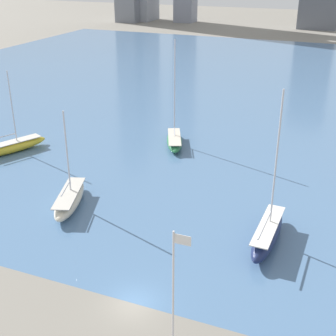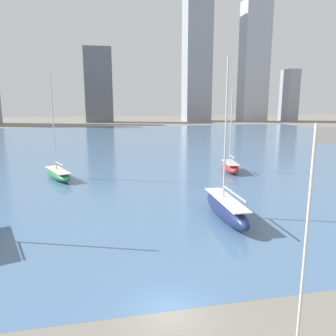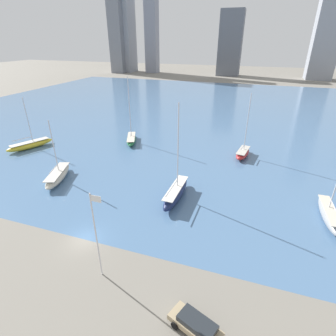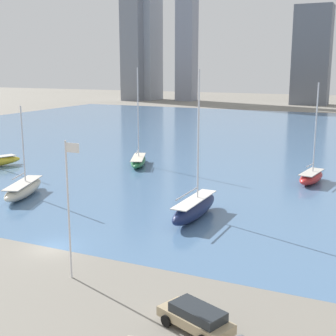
{
  "view_description": "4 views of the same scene",
  "coord_description": "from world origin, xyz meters",
  "views": [
    {
      "loc": [
        14.15,
        -27.37,
        26.17
      ],
      "look_at": [
        -2.99,
        15.05,
        5.52
      ],
      "focal_mm": 50.0,
      "sensor_mm": 36.0,
      "label": 1
    },
    {
      "loc": [
        -3.39,
        -15.92,
        11.48
      ],
      "look_at": [
        3.75,
        18.47,
        4.34
      ],
      "focal_mm": 35.0,
      "sensor_mm": 36.0,
      "label": 2
    },
    {
      "loc": [
        18.79,
        -21.68,
        23.68
      ],
      "look_at": [
        6.18,
        15.98,
        3.92
      ],
      "focal_mm": 28.0,
      "sensor_mm": 36.0,
      "label": 3
    },
    {
      "loc": [
        25.73,
        -31.33,
        15.82
      ],
      "look_at": [
        3.47,
        17.24,
        4.21
      ],
      "focal_mm": 50.0,
      "sensor_mm": 36.0,
      "label": 4
    }
  ],
  "objects": [
    {
      "name": "sailboat_red",
      "position": [
        17.57,
        34.06,
        0.94
      ],
      "size": [
        3.44,
        7.51,
        13.75
      ],
      "rotation": [
        0.0,
        0.0,
        -0.16
      ],
      "color": "#B72828",
      "rests_on": "harbor_water"
    },
    {
      "name": "sailboat_green",
      "position": [
        -9.85,
        34.62,
        0.86
      ],
      "size": [
        5.66,
        9.41,
        15.7
      ],
      "rotation": [
        0.0,
        0.0,
        0.4
      ],
      "color": "#236B3D",
      "rests_on": "harbor_water"
    },
    {
      "name": "parked_wagon_tan",
      "position": [
        16.51,
        -7.09,
        0.88
      ],
      "size": [
        5.27,
        3.59,
        1.6
      ],
      "rotation": [
        0.0,
        0.0,
        1.2
      ],
      "color": "tan",
      "rests_on": "ground_plane"
    },
    {
      "name": "flag_pole",
      "position": [
        5.21,
        -4.18,
        5.8
      ],
      "size": [
        1.24,
        0.14,
        10.63
      ],
      "color": "silver",
      "rests_on": "ground_plane"
    },
    {
      "name": "harbor_water",
      "position": [
        0.0,
        70.0,
        0.0
      ],
      "size": [
        180.0,
        140.0,
        0.0
      ],
      "color": "#4C7099",
      "rests_on": "ground_plane"
    },
    {
      "name": "ground_plane",
      "position": [
        0.0,
        0.0,
        0.0
      ],
      "size": [
        500.0,
        500.0,
        0.0
      ],
      "primitive_type": "plane",
      "color": "gray"
    },
    {
      "name": "sailboat_navy",
      "position": [
        8.47,
        13.12,
        1.16
      ],
      "size": [
        2.39,
        10.4,
        15.59
      ],
      "rotation": [
        0.0,
        0.0,
        -0.02
      ],
      "color": "#19234C",
      "rests_on": "harbor_water"
    },
    {
      "name": "sailboat_cream",
      "position": [
        -14.01,
        12.24,
        0.96
      ],
      "size": [
        5.48,
        10.01,
        11.2
      ],
      "rotation": [
        0.0,
        0.0,
        0.33
      ],
      "color": "beige",
      "rests_on": "harbor_water"
    }
  ]
}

